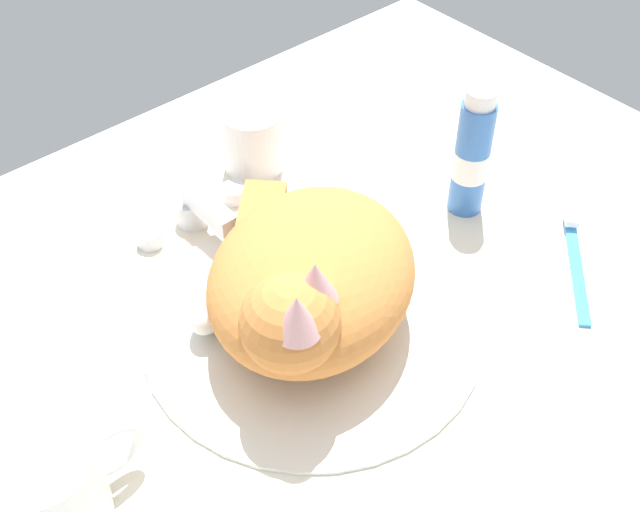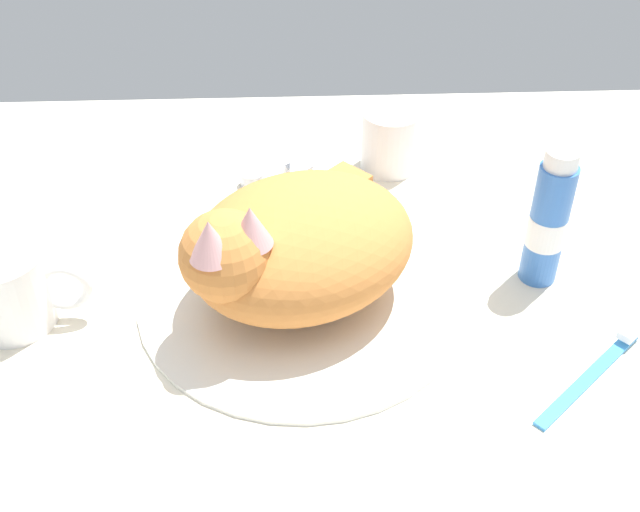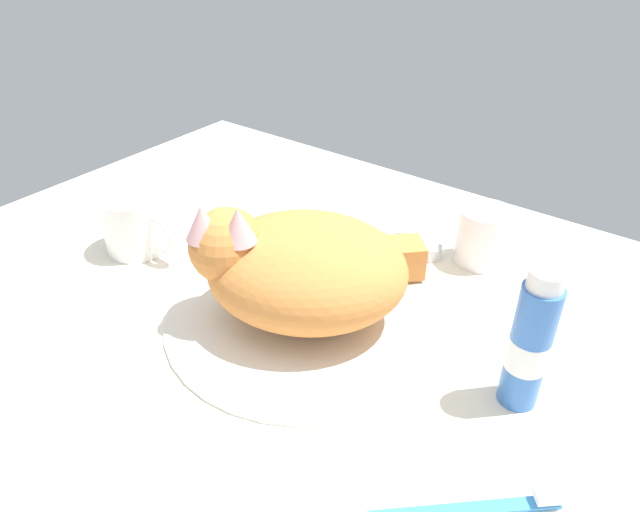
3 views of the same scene
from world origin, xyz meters
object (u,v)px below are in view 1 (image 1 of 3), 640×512
(toothpaste_bottle, at_px, (472,155))
(coffee_mug, at_px, (54,487))
(rinse_cup, at_px, (253,140))
(toothbrush, at_px, (576,260))
(faucet, at_px, (197,212))
(cat, at_px, (306,281))

(toothpaste_bottle, bearing_deg, coffee_mug, -175.18)
(rinse_cup, bearing_deg, toothbrush, -66.40)
(coffee_mug, distance_m, toothpaste_bottle, 0.52)
(faucet, height_order, toothpaste_bottle, toothpaste_bottle)
(faucet, distance_m, coffee_mug, 0.35)
(coffee_mug, relative_size, rinse_cup, 1.61)
(toothpaste_bottle, xyz_separation_m, toothbrush, (0.02, -0.14, -0.07))
(coffee_mug, distance_m, toothbrush, 0.55)
(faucet, distance_m, toothpaste_bottle, 0.30)
(cat, bearing_deg, faucet, 87.18)
(cat, xyz_separation_m, toothpaste_bottle, (0.25, 0.02, 0.00))
(toothbrush, bearing_deg, rinse_cup, 113.60)
(cat, distance_m, coffee_mug, 0.27)
(coffee_mug, xyz_separation_m, toothpaste_bottle, (0.52, 0.04, 0.03))
(faucet, relative_size, coffee_mug, 1.13)
(coffee_mug, bearing_deg, toothpaste_bottle, 4.82)
(coffee_mug, distance_m, rinse_cup, 0.46)
(toothbrush, bearing_deg, faucet, 130.79)
(faucet, bearing_deg, coffee_mug, -142.81)
(cat, bearing_deg, toothpaste_bottle, 5.60)
(toothpaste_bottle, distance_m, toothbrush, 0.15)
(coffee_mug, xyz_separation_m, rinse_cup, (0.39, 0.25, -0.00))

